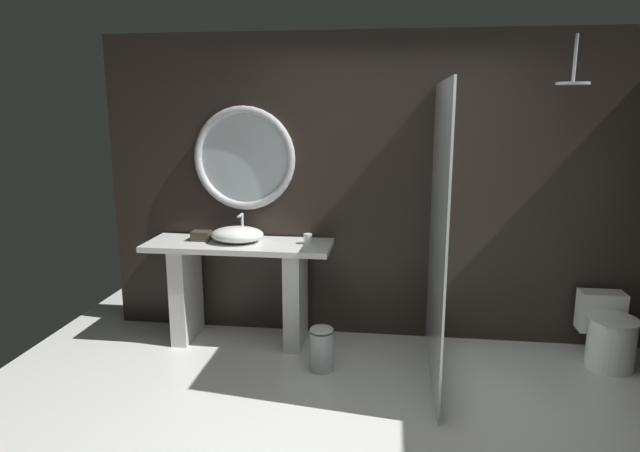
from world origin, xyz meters
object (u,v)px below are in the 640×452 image
(tissue_box, at_px, (201,236))
(round_wall_mirror, at_px, (244,159))
(tumbler_cup, at_px, (308,239))
(rain_shower_head, at_px, (573,80))
(toilet, at_px, (608,333))
(waste_bin, at_px, (322,348))
(vessel_sink, at_px, (237,234))

(tissue_box, height_order, round_wall_mirror, round_wall_mirror)
(tumbler_cup, height_order, rain_shower_head, rain_shower_head)
(tumbler_cup, relative_size, rain_shower_head, 0.24)
(tissue_box, xyz_separation_m, toilet, (3.31, -0.09, -0.66))
(rain_shower_head, relative_size, waste_bin, 0.99)
(tumbler_cup, distance_m, tissue_box, 0.92)
(round_wall_mirror, xyz_separation_m, waste_bin, (0.77, -0.72, -1.37))
(tissue_box, bearing_deg, toilet, -1.56)
(round_wall_mirror, xyz_separation_m, rain_shower_head, (2.54, -0.30, 0.63))
(tissue_box, distance_m, toilet, 3.38)
(vessel_sink, distance_m, round_wall_mirror, 0.66)
(vessel_sink, distance_m, rain_shower_head, 2.84)
(tumbler_cup, relative_size, waste_bin, 0.24)
(round_wall_mirror, relative_size, rain_shower_head, 2.51)
(tumbler_cup, relative_size, round_wall_mirror, 0.10)
(vessel_sink, xyz_separation_m, round_wall_mirror, (0.01, 0.24, 0.61))
(waste_bin, bearing_deg, tumbler_cup, 109.91)
(toilet, height_order, waste_bin, toilet)
(rain_shower_head, distance_m, toilet, 1.98)
(waste_bin, bearing_deg, rain_shower_head, 13.19)
(vessel_sink, relative_size, tumbler_cup, 5.18)
(tumbler_cup, distance_m, round_wall_mirror, 0.89)
(round_wall_mirror, bearing_deg, tumbler_cup, -20.50)
(tumbler_cup, relative_size, tissue_box, 0.55)
(round_wall_mirror, height_order, waste_bin, round_wall_mirror)
(vessel_sink, relative_size, rain_shower_head, 1.25)
(tissue_box, xyz_separation_m, round_wall_mirror, (0.33, 0.22, 0.64))
(round_wall_mirror, height_order, toilet, round_wall_mirror)
(rain_shower_head, bearing_deg, tissue_box, 178.28)
(vessel_sink, height_order, rain_shower_head, rain_shower_head)
(tumbler_cup, xyz_separation_m, tissue_box, (-0.92, -0.00, -0.00))
(tissue_box, relative_size, waste_bin, 0.44)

